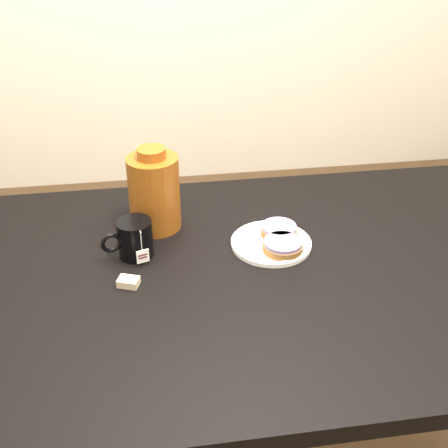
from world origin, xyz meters
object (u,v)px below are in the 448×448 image
Objects in this scene: bagel_front at (283,246)px; mug at (134,238)px; bagel_package at (154,192)px; bagel_back at (279,230)px; teabag_pouch at (128,282)px; plate at (271,242)px; table at (254,297)px.

mug is at bearing 171.98° from bagel_front.
bagel_back is at bearing -19.46° from bagel_package.
bagel_front reaches higher than teabag_pouch.
plate is at bearing -19.53° from mug.
table is at bearing -125.02° from bagel_back.
plate is at bearing -25.79° from bagel_package.
bagel_back is at bearing -15.15° from mug.
bagel_package is (0.07, 0.24, 0.09)m from teabag_pouch.
plate reaches higher than table.
mug reaches higher than table.
bagel_front is (0.02, -0.04, 0.02)m from plate.
bagel_back is 0.35m from mug.
bagel_back is 0.44× the size of bagel_package.
teabag_pouch is (-0.29, -0.02, 0.09)m from table.
teabag_pouch is at bearing -169.39° from bagel_front.
plate is at bearing 112.58° from bagel_front.
bagel_package reaches higher than bagel_back.
table is at bearing 3.78° from teabag_pouch.
table is 7.17× the size of plate.
bagel_package is at bearing 133.84° from table.
teabag_pouch is at bearing -106.61° from bagel_package.
bagel_front is (-0.01, -0.07, -0.00)m from bagel_back.
mug reaches higher than plate.
bagel_front is (0.08, 0.05, 0.11)m from table.
table is 0.14m from bagel_front.
bagel_package reaches higher than bagel_front.
teabag_pouch is at bearing -116.94° from mug.
bagel_package reaches higher than teabag_pouch.
bagel_package is at bearing 160.54° from bagel_back.
mug is at bearing -113.62° from bagel_package.
plate is at bearing 17.80° from teabag_pouch.
table is 0.14m from plate.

